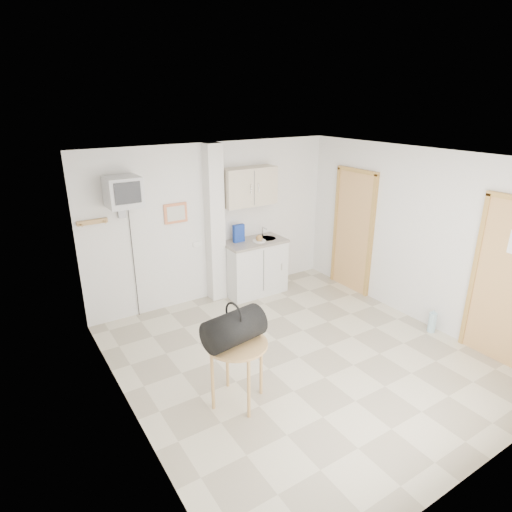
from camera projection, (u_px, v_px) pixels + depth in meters
ground at (299, 357)px, 5.46m from camera, size 4.50×4.50×0.00m
room_envelope at (315, 238)px, 5.12m from camera, size 4.24×4.54×2.55m
kitchenette at (253, 247)px, 7.06m from camera, size 1.03×0.58×2.10m
crt_television at (123, 193)px, 5.65m from camera, size 0.44×0.45×2.15m
round_table at (237, 351)px, 4.47m from camera, size 0.65×0.65×0.73m
duffel_bag at (234, 328)px, 4.37m from camera, size 0.67×0.44×0.47m
water_bottle at (432, 322)px, 6.02m from camera, size 0.11×0.11×0.33m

